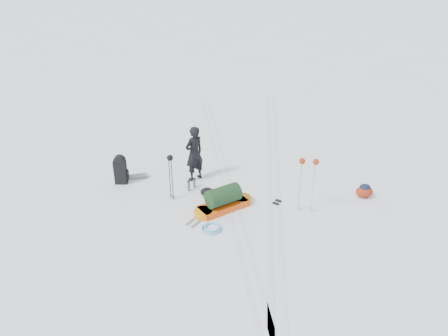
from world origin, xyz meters
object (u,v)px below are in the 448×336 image
at_px(pulk_sled, 223,201).
at_px(ski_poles_black, 170,163).
at_px(skier, 194,154).
at_px(expedition_rucksack, 123,170).

bearing_deg(pulk_sled, ski_poles_black, 126.84).
bearing_deg(skier, expedition_rucksack, -35.83).
bearing_deg(pulk_sled, expedition_rucksack, 120.42).
relative_size(pulk_sled, ski_poles_black, 1.29).
relative_size(skier, pulk_sled, 0.97).
relative_size(skier, ski_poles_black, 1.25).
distance_m(skier, expedition_rucksack, 2.07).
relative_size(expedition_rucksack, ski_poles_black, 0.69).
xyz_separation_m(expedition_rucksack, ski_poles_black, (1.42, -0.99, 0.67)).
height_order(expedition_rucksack, ski_poles_black, ski_poles_black).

